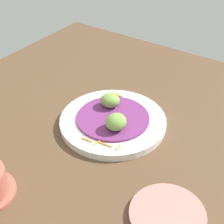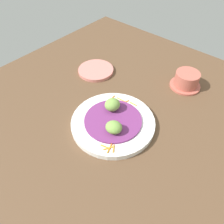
{
  "view_description": "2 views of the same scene",
  "coord_description": "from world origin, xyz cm",
  "px_view_note": "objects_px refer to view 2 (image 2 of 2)",
  "views": [
    {
      "loc": [
        35.35,
        -50.29,
        56.24
      ],
      "look_at": [
        -2.92,
        5.78,
        6.03
      ],
      "focal_mm": 54.01,
      "sensor_mm": 36.0,
      "label": 1
    },
    {
      "loc": [
        -33.9,
        42.74,
        58.11
      ],
      "look_at": [
        -0.97,
        4.38,
        5.55
      ],
      "focal_mm": 36.06,
      "sensor_mm": 36.0,
      "label": 2
    }
  ],
  "objects_px": {
    "guac_scoop_left": "(114,127)",
    "side_plate_small": "(96,70)",
    "main_plate": "(113,123)",
    "terracotta_bowl": "(186,80)",
    "guac_scoop_center": "(112,105)"
  },
  "relations": [
    {
      "from": "main_plate",
      "to": "guac_scoop_left",
      "type": "bearing_deg",
      "value": 133.17
    },
    {
      "from": "main_plate",
      "to": "terracotta_bowl",
      "type": "relative_size",
      "value": 2.34
    },
    {
      "from": "main_plate",
      "to": "guac_scoop_center",
      "type": "xyz_separation_m",
      "value": [
        0.03,
        -0.03,
        0.04
      ]
    },
    {
      "from": "guac_scoop_left",
      "to": "terracotta_bowl",
      "type": "bearing_deg",
      "value": -97.98
    },
    {
      "from": "guac_scoop_left",
      "to": "side_plate_small",
      "type": "height_order",
      "value": "guac_scoop_left"
    },
    {
      "from": "guac_scoop_left",
      "to": "side_plate_small",
      "type": "relative_size",
      "value": 0.35
    },
    {
      "from": "guac_scoop_left",
      "to": "main_plate",
      "type": "bearing_deg",
      "value": -46.83
    },
    {
      "from": "side_plate_small",
      "to": "guac_scoop_center",
      "type": "bearing_deg",
      "value": 146.26
    },
    {
      "from": "side_plate_small",
      "to": "main_plate",
      "type": "bearing_deg",
      "value": 144.21
    },
    {
      "from": "main_plate",
      "to": "side_plate_small",
      "type": "bearing_deg",
      "value": -35.79
    },
    {
      "from": "guac_scoop_left",
      "to": "guac_scoop_center",
      "type": "relative_size",
      "value": 0.98
    },
    {
      "from": "guac_scoop_center",
      "to": "terracotta_bowl",
      "type": "xyz_separation_m",
      "value": [
        -0.12,
        -0.3,
        -0.02
      ]
    },
    {
      "from": "guac_scoop_left",
      "to": "side_plate_small",
      "type": "bearing_deg",
      "value": -37.29
    },
    {
      "from": "guac_scoop_center",
      "to": "terracotta_bowl",
      "type": "distance_m",
      "value": 0.32
    },
    {
      "from": "side_plate_small",
      "to": "terracotta_bowl",
      "type": "height_order",
      "value": "terracotta_bowl"
    }
  ]
}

